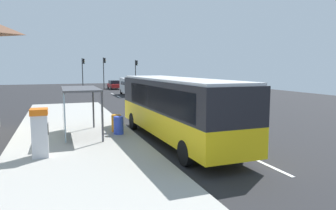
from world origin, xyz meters
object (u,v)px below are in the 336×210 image
(recycling_bin_orange, at_px, (116,123))
(bus, at_px, (175,106))
(ticket_machine, at_px, (40,132))
(sedan_near, at_px, (114,85))
(recycling_bin_blue, at_px, (119,125))
(traffic_light_near_side, at_px, (136,70))
(traffic_light_far_side, at_px, (83,69))
(traffic_light_median, at_px, (104,69))
(white_van, at_px, (130,85))
(bus_shelter, at_px, (74,99))

(recycling_bin_orange, bearing_deg, bus, -46.69)
(ticket_machine, bearing_deg, bus, 10.88)
(sedan_near, distance_m, recycling_bin_blue, 38.26)
(sedan_near, bearing_deg, traffic_light_near_side, -42.82)
(bus, relative_size, ticket_machine, 5.71)
(recycling_bin_orange, xyz_separation_m, traffic_light_far_side, (1.10, 34.84, 2.82))
(traffic_light_near_side, distance_m, traffic_light_median, 5.36)
(sedan_near, distance_m, traffic_light_median, 3.64)
(sedan_near, distance_m, recycling_bin_orange, 37.57)
(bus, bearing_deg, white_van, 81.67)
(sedan_near, bearing_deg, white_van, -90.44)
(traffic_light_far_side, relative_size, bus_shelter, 1.31)
(recycling_bin_orange, xyz_separation_m, traffic_light_median, (4.59, 35.64, 2.93))
(sedan_near, height_order, traffic_light_far_side, traffic_light_far_side)
(ticket_machine, bearing_deg, traffic_light_near_side, 70.46)
(white_van, distance_m, traffic_light_median, 11.92)
(recycling_bin_blue, relative_size, traffic_light_median, 0.18)
(recycling_bin_orange, relative_size, traffic_light_median, 0.18)
(traffic_light_near_side, bearing_deg, ticket_machine, -109.54)
(traffic_light_near_side, relative_size, traffic_light_far_side, 0.95)
(ticket_machine, bearing_deg, sedan_near, 75.92)
(white_van, xyz_separation_m, recycling_bin_orange, (-6.40, -24.07, -0.69))
(bus, bearing_deg, recycling_bin_orange, 133.31)
(ticket_machine, height_order, traffic_light_median, traffic_light_median)
(ticket_machine, xyz_separation_m, traffic_light_median, (8.34, 39.48, 2.41))
(traffic_light_far_side, distance_m, bus_shelter, 35.31)
(recycling_bin_blue, bearing_deg, white_van, 75.52)
(ticket_machine, height_order, recycling_bin_blue, ticket_machine)
(sedan_near, relative_size, traffic_light_far_side, 0.85)
(traffic_light_median, xyz_separation_m, bus_shelter, (-6.81, -35.93, -1.48))
(recycling_bin_orange, distance_m, bus_shelter, 2.66)
(white_van, bearing_deg, traffic_light_near_side, 71.69)
(bus_shelter, bearing_deg, traffic_light_near_side, 70.86)
(recycling_bin_orange, relative_size, bus_shelter, 0.24)
(bus_shelter, bearing_deg, recycling_bin_blue, -10.64)
(bus, distance_m, ticket_machine, 6.38)
(ticket_machine, height_order, bus_shelter, bus_shelter)
(bus, xyz_separation_m, recycling_bin_blue, (-2.49, 1.94, -1.19))
(sedan_near, bearing_deg, recycling_bin_blue, -99.78)
(recycling_bin_orange, distance_m, traffic_light_near_side, 35.50)
(bus, height_order, traffic_light_near_side, traffic_light_near_side)
(sedan_near, height_order, ticket_machine, ticket_machine)
(recycling_bin_orange, height_order, traffic_light_near_side, traffic_light_near_side)
(recycling_bin_blue, relative_size, traffic_light_far_side, 0.18)
(sedan_near, relative_size, ticket_machine, 2.29)
(ticket_machine, bearing_deg, bus_shelter, 66.65)
(ticket_machine, xyz_separation_m, recycling_bin_orange, (3.75, 3.84, -0.52))
(recycling_bin_blue, distance_m, bus_shelter, 2.67)
(bus, distance_m, recycling_bin_orange, 3.82)
(recycling_bin_blue, bearing_deg, traffic_light_near_side, 74.40)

